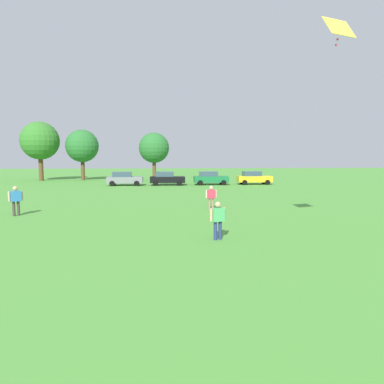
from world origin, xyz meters
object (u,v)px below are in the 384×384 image
Objects in this scene: kite at (339,28)px; tree_center at (82,146)px; bystander_near_trees at (211,196)px; adult_bystander at (218,217)px; tree_far_right at (154,148)px; parked_car_green_2 at (210,178)px; parked_car_yellow_3 at (254,178)px; tree_far_left at (40,141)px; bystander_midfield at (16,198)px; parked_car_gray_0 at (124,179)px; parked_car_black_1 at (167,178)px.

tree_center is at bearing 115.20° from kite.
kite is (3.88, -8.94, 7.68)m from bystander_near_trees.
adult_bystander is 0.23× the size of tree_far_right.
parked_car_green_2 and parked_car_yellow_3 have the same top height.
parked_car_green_2 is 1.00× the size of parked_car_yellow_3.
tree_far_left is (-24.99, 40.01, -2.79)m from kite.
tree_far_left is at bearing -114.61° from bystander_midfield.
bystander_near_trees is 0.18× the size of tree_far_left.
tree_center is at bearing 150.12° from parked_car_green_2.
parked_car_yellow_3 is at bearing 48.37° from adult_bystander.
parked_car_gray_0 is at bearing -140.79° from bystander_midfield.
parked_car_gray_0 is 0.50× the size of tree_far_left.
bystander_near_trees is 12.41m from kite.
bystander_midfield is at bearing 122.97° from adult_bystander.
kite is at bearing 103.19° from bystander_near_trees.
parked_car_green_2 is 0.57× the size of tree_center.
bystander_near_trees is at bearing -64.31° from tree_center.
tree_far_left is 1.20× the size of tree_far_right.
bystander_midfield is at bearing 154.44° from kite.
bystander_near_trees is 12.03m from bystander_midfield.
parked_car_yellow_3 is at bearing -121.89° from bystander_near_trees.
adult_bystander is 8.54m from bystander_near_trees.
parked_car_yellow_3 is at bearing 81.45° from kite.
parked_car_gray_0 is 1.00× the size of parked_car_yellow_3.
tree_far_right reaches higher than parked_car_black_1.
bystander_near_trees is 37.88m from tree_far_left.
parked_car_gray_0 is 17.45m from tree_far_left.
bystander_midfield is at bearing -74.23° from tree_far_left.
parked_car_green_2 is at bearing -29.88° from tree_center.
bystander_near_trees is at bearing -69.33° from parked_car_gray_0.
parked_car_black_1 and parked_car_green_2 have the same top height.
parked_car_gray_0 is at bearing 79.13° from adult_bystander.
parked_car_gray_0 and parked_car_yellow_3 have the same top height.
parked_car_green_2 is (-1.06, 30.10, -7.77)m from kite.
bystander_midfield is at bearing -132.02° from parked_car_yellow_3.
parked_car_gray_0 is 0.60× the size of tree_far_right.
kite reaches higher than adult_bystander.
adult_bystander is 29.48m from parked_car_black_1.
bystander_midfield reaches higher than parked_car_yellow_3.
tree_far_right reaches higher than bystander_near_trees.
tree_far_left is 6.03m from tree_center.
kite is at bearing -64.80° from tree_center.
tree_center reaches higher than parked_car_black_1.
parked_car_gray_0 is 16.29m from parked_car_yellow_3.
parked_car_green_2 is (10.69, 0.30, 0.00)m from parked_car_gray_0.
bystander_near_trees is at bearing 59.74° from adult_bystander.
tree_far_right reaches higher than parked_car_green_2.
bystander_midfield is (-11.06, 7.12, 0.09)m from adult_bystander.
parked_car_green_2 is 5.59m from parked_car_yellow_3.
parked_car_yellow_3 is at bearing -172.41° from bystander_midfield.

